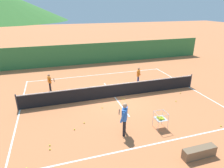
{
  "coord_description": "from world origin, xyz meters",
  "views": [
    {
      "loc": [
        -3.91,
        -11.91,
        5.99
      ],
      "look_at": [
        -0.3,
        -0.31,
        1.14
      ],
      "focal_mm": 31.7,
      "sensor_mm": 36.0,
      "label": 1
    }
  ],
  "objects_px": {
    "tennis_ball_5": "(122,98)",
    "tennis_ball_8": "(50,149)",
    "tennis_ball_1": "(50,145)",
    "tennis_ball_2": "(180,93)",
    "ball_cart": "(160,118)",
    "tennis_ball_3": "(102,108)",
    "tennis_ball_0": "(221,126)",
    "tennis_ball_7": "(74,129)",
    "student_0": "(50,81)",
    "instructor": "(124,116)",
    "tennis_ball_10": "(84,123)",
    "courtside_bench": "(199,152)",
    "tennis_ball_9": "(176,101)",
    "tennis_ball_6": "(125,99)",
    "tennis_net": "(115,90)",
    "tennis_ball_4": "(27,168)",
    "student_1": "(138,74)"
  },
  "relations": [
    {
      "from": "tennis_ball_0",
      "to": "tennis_ball_8",
      "type": "height_order",
      "value": "same"
    },
    {
      "from": "tennis_ball_2",
      "to": "tennis_ball_4",
      "type": "bearing_deg",
      "value": -156.59
    },
    {
      "from": "tennis_ball_0",
      "to": "tennis_ball_10",
      "type": "xyz_separation_m",
      "value": [
        -6.89,
        2.45,
        0.0
      ]
    },
    {
      "from": "student_0",
      "to": "tennis_ball_6",
      "type": "bearing_deg",
      "value": -33.9
    },
    {
      "from": "instructor",
      "to": "student_0",
      "type": "xyz_separation_m",
      "value": [
        -3.39,
        6.8,
        -0.26
      ]
    },
    {
      "from": "student_0",
      "to": "tennis_ball_1",
      "type": "xyz_separation_m",
      "value": [
        -0.18,
        -6.66,
        -0.72
      ]
    },
    {
      "from": "tennis_ball_5",
      "to": "tennis_ball_8",
      "type": "height_order",
      "value": "same"
    },
    {
      "from": "tennis_ball_2",
      "to": "tennis_ball_5",
      "type": "relative_size",
      "value": 1.0
    },
    {
      "from": "tennis_ball_2",
      "to": "tennis_ball_8",
      "type": "height_order",
      "value": "same"
    },
    {
      "from": "tennis_ball_2",
      "to": "tennis_ball_8",
      "type": "bearing_deg",
      "value": -159.26
    },
    {
      "from": "tennis_ball_8",
      "to": "instructor",
      "type": "bearing_deg",
      "value": 2.48
    },
    {
      "from": "tennis_ball_8",
      "to": "student_0",
      "type": "bearing_deg",
      "value": 88.5
    },
    {
      "from": "tennis_ball_6",
      "to": "ball_cart",
      "type": "bearing_deg",
      "value": -81.25
    },
    {
      "from": "tennis_ball_10",
      "to": "tennis_ball_5",
      "type": "bearing_deg",
      "value": 36.64
    },
    {
      "from": "ball_cart",
      "to": "tennis_ball_3",
      "type": "distance_m",
      "value": 3.8
    },
    {
      "from": "tennis_ball_0",
      "to": "tennis_ball_5",
      "type": "xyz_separation_m",
      "value": [
        -3.87,
        4.7,
        0.0
      ]
    },
    {
      "from": "tennis_ball_1",
      "to": "courtside_bench",
      "type": "relative_size",
      "value": 0.05
    },
    {
      "from": "tennis_ball_4",
      "to": "tennis_ball_1",
      "type": "bearing_deg",
      "value": 52.61
    },
    {
      "from": "tennis_ball_5",
      "to": "ball_cart",
      "type": "bearing_deg",
      "value": -79.84
    },
    {
      "from": "tennis_ball_0",
      "to": "tennis_ball_7",
      "type": "height_order",
      "value": "same"
    },
    {
      "from": "tennis_ball_5",
      "to": "courtside_bench",
      "type": "relative_size",
      "value": 0.05
    },
    {
      "from": "tennis_ball_1",
      "to": "tennis_ball_6",
      "type": "xyz_separation_m",
      "value": [
        4.96,
        3.45,
        0.0
      ]
    },
    {
      "from": "tennis_ball_0",
      "to": "instructor",
      "type": "bearing_deg",
      "value": 169.55
    },
    {
      "from": "instructor",
      "to": "student_0",
      "type": "distance_m",
      "value": 7.6
    },
    {
      "from": "tennis_ball_3",
      "to": "tennis_ball_1",
      "type": "bearing_deg",
      "value": -139.45
    },
    {
      "from": "instructor",
      "to": "tennis_ball_7",
      "type": "relative_size",
      "value": 25.02
    },
    {
      "from": "student_0",
      "to": "tennis_ball_7",
      "type": "bearing_deg",
      "value": -79.6
    },
    {
      "from": "tennis_ball_7",
      "to": "instructor",
      "type": "bearing_deg",
      "value": -24.18
    },
    {
      "from": "ball_cart",
      "to": "tennis_ball_3",
      "type": "relative_size",
      "value": 13.22
    },
    {
      "from": "tennis_ball_6",
      "to": "tennis_ball_9",
      "type": "height_order",
      "value": "same"
    },
    {
      "from": "tennis_ball_1",
      "to": "tennis_ball_8",
      "type": "bearing_deg",
      "value": -90.31
    },
    {
      "from": "instructor",
      "to": "courtside_bench",
      "type": "relative_size",
      "value": 1.13
    },
    {
      "from": "tennis_ball_8",
      "to": "tennis_ball_10",
      "type": "bearing_deg",
      "value": 42.36
    },
    {
      "from": "tennis_ball_1",
      "to": "tennis_ball_2",
      "type": "xyz_separation_m",
      "value": [
        9.21,
        3.2,
        0.0
      ]
    },
    {
      "from": "tennis_ball_3",
      "to": "tennis_ball_9",
      "type": "relative_size",
      "value": 1.0
    },
    {
      "from": "tennis_ball_2",
      "to": "tennis_ball_6",
      "type": "height_order",
      "value": "same"
    },
    {
      "from": "student_1",
      "to": "tennis_ball_10",
      "type": "xyz_separation_m",
      "value": [
        -5.28,
        -4.6,
        -0.76
      ]
    },
    {
      "from": "tennis_ball_2",
      "to": "tennis_ball_9",
      "type": "xyz_separation_m",
      "value": [
        -1.08,
        -1.05,
        0.0
      ]
    },
    {
      "from": "tennis_ball_2",
      "to": "tennis_ball_4",
      "type": "distance_m",
      "value": 11.01
    },
    {
      "from": "tennis_ball_1",
      "to": "tennis_ball_7",
      "type": "height_order",
      "value": "same"
    },
    {
      "from": "tennis_ball_9",
      "to": "courtside_bench",
      "type": "distance_m",
      "value": 5.21
    },
    {
      "from": "tennis_net",
      "to": "tennis_ball_8",
      "type": "height_order",
      "value": "tennis_net"
    },
    {
      "from": "tennis_ball_8",
      "to": "tennis_ball_9",
      "type": "bearing_deg",
      "value": 16.69
    },
    {
      "from": "tennis_ball_4",
      "to": "tennis_ball_6",
      "type": "height_order",
      "value": "same"
    },
    {
      "from": "tennis_ball_6",
      "to": "tennis_ball_10",
      "type": "relative_size",
      "value": 1.0
    },
    {
      "from": "tennis_ball_10",
      "to": "tennis_ball_1",
      "type": "bearing_deg",
      "value": -142.93
    },
    {
      "from": "tennis_ball_3",
      "to": "tennis_ball_8",
      "type": "xyz_separation_m",
      "value": [
        -3.19,
        -3.01,
        0.0
      ]
    },
    {
      "from": "ball_cart",
      "to": "tennis_ball_0",
      "type": "height_order",
      "value": "ball_cart"
    },
    {
      "from": "courtside_bench",
      "to": "tennis_ball_5",
      "type": "bearing_deg",
      "value": 100.74
    },
    {
      "from": "student_0",
      "to": "courtside_bench",
      "type": "height_order",
      "value": "student_0"
    }
  ]
}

